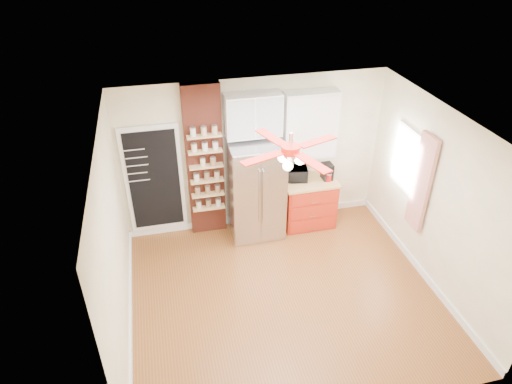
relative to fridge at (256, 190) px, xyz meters
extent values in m
plane|color=brown|center=(0.05, -1.63, -0.88)|extent=(4.50, 4.50, 0.00)
plane|color=white|center=(0.05, -1.63, 1.83)|extent=(4.50, 4.50, 0.00)
cube|color=#FFF5CD|center=(0.05, 0.37, 0.48)|extent=(4.50, 0.02, 2.70)
cube|color=#FFF5CD|center=(0.05, -3.63, 0.48)|extent=(4.50, 0.02, 2.70)
cube|color=#FFF5CD|center=(-2.20, -1.63, 0.48)|extent=(0.02, 4.00, 2.70)
cube|color=#FFF5CD|center=(2.30, -1.63, 0.48)|extent=(0.02, 4.00, 2.70)
cube|color=white|center=(-1.65, 0.34, 0.23)|extent=(0.95, 0.04, 1.95)
cube|color=black|center=(-1.65, 0.32, 0.23)|extent=(0.82, 0.02, 1.78)
cube|color=maroon|center=(-0.80, 0.29, 0.48)|extent=(0.60, 0.16, 2.70)
cube|color=#B0B0B5|center=(0.00, 0.00, 0.00)|extent=(0.90, 0.70, 1.75)
cube|color=white|center=(0.00, 0.20, 1.27)|extent=(0.90, 0.35, 0.70)
cube|color=#B52713|center=(0.97, 0.05, -0.45)|extent=(0.90, 0.60, 0.86)
cube|color=#DCAC60|center=(0.97, 0.05, 0.01)|extent=(0.94, 0.64, 0.04)
cube|color=white|center=(0.97, 0.22, 1.00)|extent=(0.90, 0.30, 1.15)
cube|color=white|center=(2.28, -0.73, 0.68)|extent=(0.04, 0.75, 1.05)
cube|color=red|center=(2.23, -1.28, 0.57)|extent=(0.06, 0.40, 1.55)
cylinder|color=silver|center=(0.05, -1.63, 1.68)|extent=(0.05, 0.05, 0.20)
cylinder|color=#941309|center=(0.05, -1.63, 1.56)|extent=(0.24, 0.24, 0.10)
sphere|color=white|center=(0.05, -1.63, 1.40)|extent=(0.13, 0.13, 0.13)
imported|color=black|center=(0.72, 0.14, 0.14)|extent=(0.47, 0.36, 0.23)
cube|color=black|center=(1.28, 0.04, 0.17)|extent=(0.17, 0.22, 0.29)
cylinder|color=#B90A0D|center=(1.28, -0.04, 0.09)|extent=(0.13, 0.13, 0.14)
cylinder|color=red|center=(1.34, 0.07, 0.10)|extent=(0.13, 0.13, 0.15)
cylinder|color=beige|center=(-0.85, 0.15, 0.56)|extent=(0.11, 0.11, 0.13)
cylinder|color=#8E6748|center=(-0.68, 0.12, 0.56)|extent=(0.12, 0.12, 0.13)
camera|label=1|loc=(-1.50, -6.38, 4.05)|focal=32.00mm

